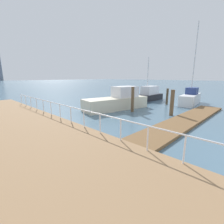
{
  "coord_description": "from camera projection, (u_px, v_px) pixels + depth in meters",
  "views": [
    {
      "loc": [
        -8.51,
        5.47,
        3.4
      ],
      "look_at": [
        -1.21,
        12.64,
        1.1
      ],
      "focal_mm": 25.32,
      "sensor_mm": 36.0,
      "label": 1
    }
  ],
  "objects": [
    {
      "name": "moored_boat_4",
      "position": [
        148.0,
        95.0,
        22.92
      ],
      "size": [
        6.16,
        1.88,
        5.99
      ],
      "color": "black",
      "rests_on": "ground_plane"
    },
    {
      "name": "moored_boat_0",
      "position": [
        118.0,
        101.0,
        16.84
      ],
      "size": [
        7.42,
        3.48,
        2.37
      ],
      "color": "beige",
      "rests_on": "ground_plane"
    },
    {
      "name": "ground_plane",
      "position": [
        70.0,
        110.0,
        16.6
      ],
      "size": [
        300.0,
        300.0,
        0.0
      ],
      "primitive_type": "plane",
      "color": "slate"
    },
    {
      "name": "dock_piling_3",
      "position": [
        133.0,
        99.0,
        15.33
      ],
      "size": [
        0.3,
        0.3,
        2.44
      ],
      "primitive_type": "cylinder",
      "color": "brown",
      "rests_on": "ground_plane"
    },
    {
      "name": "floating_dock",
      "position": [
        186.0,
        120.0,
        12.18
      ],
      "size": [
        14.7,
        2.0,
        0.18
      ],
      "primitive_type": "cube",
      "color": "brown",
      "rests_on": "ground_plane"
    },
    {
      "name": "moored_boat_3",
      "position": [
        191.0,
        98.0,
        19.71
      ],
      "size": [
        5.8,
        2.34,
        9.52
      ],
      "color": "white",
      "rests_on": "ground_plane"
    },
    {
      "name": "dock_piling_4",
      "position": [
        167.0,
        97.0,
        19.47
      ],
      "size": [
        0.27,
        0.27,
        1.98
      ],
      "primitive_type": "cylinder",
      "color": "#473826",
      "rests_on": "ground_plane"
    },
    {
      "name": "boardwalk_railing",
      "position": [
        110.0,
        121.0,
        7.92
      ],
      "size": [
        0.06,
        28.06,
        1.08
      ],
      "color": "white",
      "rests_on": "boardwalk"
    },
    {
      "name": "dock_piling_1",
      "position": [
        172.0,
        103.0,
        13.88
      ],
      "size": [
        0.33,
        0.33,
        2.29
      ],
      "primitive_type": "cylinder",
      "color": "brown",
      "rests_on": "ground_plane"
    }
  ]
}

